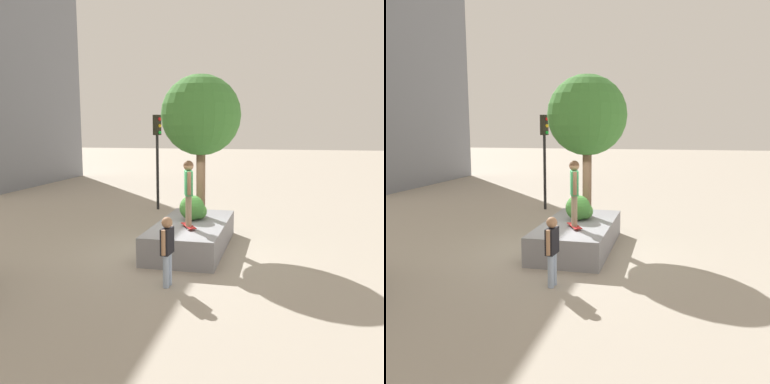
% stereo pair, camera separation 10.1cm
% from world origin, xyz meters
% --- Properties ---
extents(ground_plane, '(120.00, 120.00, 0.00)m').
position_xyz_m(ground_plane, '(0.00, 0.00, 0.00)').
color(ground_plane, '#9E9384').
extents(planter_ledge, '(4.05, 1.98, 0.77)m').
position_xyz_m(planter_ledge, '(0.48, -0.28, 0.39)').
color(planter_ledge, gray).
rests_on(planter_ledge, ground).
extents(plaza_tree, '(2.43, 2.43, 4.33)m').
position_xyz_m(plaza_tree, '(1.44, -0.35, 3.86)').
color(plaza_tree, brown).
rests_on(plaza_tree, planter_ledge).
extents(boxwood_shrub, '(0.48, 0.48, 0.48)m').
position_xyz_m(boxwood_shrub, '(0.98, -0.39, 1.01)').
color(boxwood_shrub, '#4C8C3D').
rests_on(boxwood_shrub, planter_ledge).
extents(hedge_clump, '(0.75, 0.75, 0.75)m').
position_xyz_m(hedge_clump, '(0.81, -0.21, 1.15)').
color(hedge_clump, '#3D7A33').
rests_on(hedge_clump, planter_ledge).
extents(skateboard, '(0.80, 0.59, 0.07)m').
position_xyz_m(skateboard, '(-0.19, -0.33, 0.83)').
color(skateboard, '#A51E1E').
rests_on(skateboard, planter_ledge).
extents(skateboarder, '(0.58, 0.34, 1.79)m').
position_xyz_m(skateboarder, '(-0.19, -0.33, 1.87)').
color(skateboarder, '#847056').
rests_on(skateboarder, skateboard).
extents(traffic_light_corner, '(0.35, 0.37, 4.06)m').
position_xyz_m(traffic_light_corner, '(5.96, 2.44, 2.79)').
color(traffic_light_corner, black).
rests_on(traffic_light_corner, ground).
extents(bystander_watching, '(0.53, 0.24, 1.58)m').
position_xyz_m(bystander_watching, '(-2.54, -0.39, 0.91)').
color(bystander_watching, '#8C9EB7').
rests_on(bystander_watching, ground).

